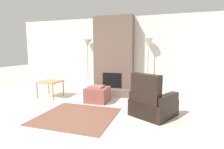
{
  "coord_description": "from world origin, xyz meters",
  "views": [
    {
      "loc": [
        1.7,
        -2.82,
        1.48
      ],
      "look_at": [
        0.0,
        2.71,
        0.67
      ],
      "focal_mm": 28.0,
      "sensor_mm": 36.0,
      "label": 1
    }
  ],
  "objects_px": {
    "side_table": "(50,83)",
    "ottoman": "(98,94)",
    "floor_lamp_left": "(87,46)",
    "armchair": "(152,104)",
    "floor_lamp_right": "(148,46)"
  },
  "relations": [
    {
      "from": "armchair",
      "to": "side_table",
      "type": "height_order",
      "value": "armchair"
    },
    {
      "from": "side_table",
      "to": "floor_lamp_left",
      "type": "height_order",
      "value": "floor_lamp_left"
    },
    {
      "from": "floor_lamp_right",
      "to": "side_table",
      "type": "bearing_deg",
      "value": -159.32
    },
    {
      "from": "ottoman",
      "to": "side_table",
      "type": "bearing_deg",
      "value": 178.64
    },
    {
      "from": "ottoman",
      "to": "side_table",
      "type": "xyz_separation_m",
      "value": [
        -1.62,
        0.04,
        0.23
      ]
    },
    {
      "from": "side_table",
      "to": "floor_lamp_left",
      "type": "distance_m",
      "value": 1.79
    },
    {
      "from": "side_table",
      "to": "ottoman",
      "type": "bearing_deg",
      "value": -1.36
    },
    {
      "from": "armchair",
      "to": "floor_lamp_left",
      "type": "distance_m",
      "value": 3.31
    },
    {
      "from": "ottoman",
      "to": "floor_lamp_left",
      "type": "relative_size",
      "value": 0.34
    },
    {
      "from": "armchair",
      "to": "floor_lamp_right",
      "type": "xyz_separation_m",
      "value": [
        -0.28,
        1.83,
        1.33
      ]
    },
    {
      "from": "ottoman",
      "to": "floor_lamp_right",
      "type": "xyz_separation_m",
      "value": [
        1.3,
        1.14,
        1.4
      ]
    },
    {
      "from": "ottoman",
      "to": "floor_lamp_right",
      "type": "distance_m",
      "value": 2.22
    },
    {
      "from": "ottoman",
      "to": "floor_lamp_left",
      "type": "distance_m",
      "value": 1.99
    },
    {
      "from": "armchair",
      "to": "ottoman",
      "type": "bearing_deg",
      "value": 4.77
    },
    {
      "from": "ottoman",
      "to": "floor_lamp_right",
      "type": "bearing_deg",
      "value": 41.24
    }
  ]
}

